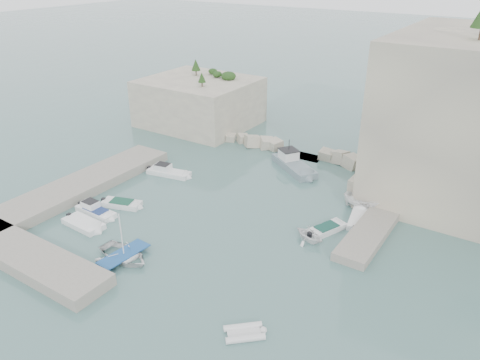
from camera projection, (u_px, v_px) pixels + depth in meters
The scene contains 19 objects.
ground at pixel (206, 231), 44.97m from camera, with size 400.00×400.00×0.00m, color slate.
cliff_terrace at pixel (398, 183), 51.57m from camera, with size 8.00×10.00×2.50m, color beige.
outcrop_west at pixel (199, 102), 72.20m from camera, with size 16.00×14.00×7.00m, color beige.
quay_west at pixel (79, 186), 52.39m from camera, with size 5.00×24.00×1.10m, color #9E9689.
quay_south at pixel (25, 256), 40.26m from camera, with size 18.00×4.00×1.10m, color #9E9689.
ledge_east at pixel (378, 222), 45.66m from camera, with size 3.00×16.00×0.80m, color #9E9689.
breakwater at pixel (300, 150), 61.75m from camera, with size 28.00×3.00×1.40m, color beige.
motorboat_c at pixel (122, 206), 49.39m from camera, with size 4.51×1.64×0.70m, color white, non-canonical shape.
motorboat_a at pixel (169, 175), 56.43m from camera, with size 5.85×1.74×1.40m, color white, non-canonical shape.
motorboat_d at pixel (96, 214), 47.85m from camera, with size 5.17×1.54×1.40m, color white, non-canonical shape.
motorboat_e at pixel (84, 226), 45.71m from camera, with size 4.84×1.98×0.70m, color white, non-canonical shape.
rowboat at pixel (124, 259), 40.80m from camera, with size 3.70×5.18×1.07m, color white.
inflatable_dinghy at pixel (244, 335), 32.62m from camera, with size 3.02×1.47×0.44m, color silver, non-canonical shape.
tender_east_a at pixel (309, 241), 43.40m from camera, with size 2.65×3.07×1.62m, color white.
tender_east_b at pixel (326, 231), 44.83m from camera, with size 4.49×1.53×0.70m, color silver, non-canonical shape.
tender_east_c at pixel (358, 221), 46.58m from camera, with size 4.75×1.54×0.70m, color white, non-canonical shape.
tender_east_d at pixel (365, 209), 48.82m from camera, with size 1.79×4.77×1.84m, color white.
work_boat at pixel (294, 169), 57.92m from camera, with size 8.26×2.44×2.20m, color slate, non-canonical shape.
rowboat_mast at pixel (121, 233), 39.66m from camera, with size 0.10×0.10×4.20m, color white.
Camera 1 is at (23.85, -30.33, 23.85)m, focal length 35.00 mm.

